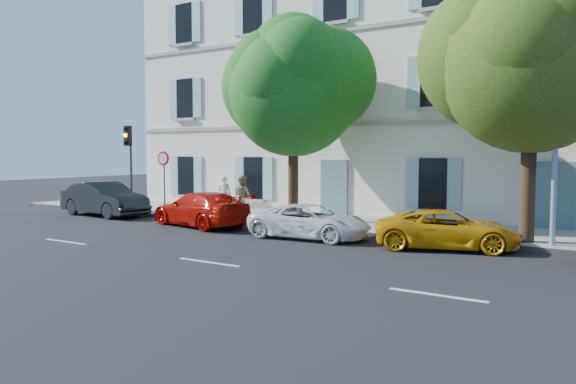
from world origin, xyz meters
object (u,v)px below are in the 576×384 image
Objects in this scene: tree_right at (532,62)px; traffic_light at (129,149)px; car_dark_sedan at (104,199)px; pedestrian_b at (242,196)px; car_white_coupe at (310,221)px; street_lamp at (556,90)px; car_yellow_supercar at (447,229)px; tree_left at (293,92)px; road_sign at (164,169)px; pedestrian_a at (225,195)px; car_red_coupe at (201,209)px.

tree_right is 17.08m from traffic_light.
pedestrian_b is (6.17, 2.03, 0.26)m from car_dark_sedan.
street_lamp is at bearing -79.90° from car_white_coupe.
car_yellow_supercar is 1.07× the size of traffic_light.
tree_left reaches higher than road_sign.
pedestrian_b is (-11.07, 0.35, -4.46)m from tree_right.
car_dark_sedan is 0.59× the size of tree_left.
pedestrian_a is at bearing -7.38° from pedestrian_b.
car_white_coupe is at bearing -8.78° from traffic_light.
car_red_coupe is at bearing -13.73° from traffic_light.
car_dark_sedan is 5.41m from pedestrian_a.
car_white_coupe is at bearing 133.71° from pedestrian_a.
car_red_coupe is 1.19× the size of traffic_light.
traffic_light is at bearing 66.82° from car_yellow_supercar.
tree_left is 0.93× the size of tree_right.
tree_left is 4.69× the size of pedestrian_a.
car_red_coupe is 12.42m from tree_right.
car_yellow_supercar is at bearing 146.58° from pedestrian_a.
pedestrian_a is at bearing -57.36° from car_dark_sedan.
traffic_light is at bearing -172.43° from tree_left.
road_sign is (-14.91, -0.32, -3.37)m from tree_right.
tree_left is (2.61, 2.46, 4.47)m from car_red_coupe.
car_red_coupe is at bearing 99.25° from pedestrian_b.
pedestrian_a is 1.55m from pedestrian_b.
pedestrian_b reaches higher than car_dark_sedan.
car_white_coupe is at bearing 166.83° from pedestrian_b.
tree_left reaches higher than pedestrian_a.
street_lamp is 13.80m from pedestrian_a.
car_yellow_supercar is 0.53× the size of tree_left.
pedestrian_b is (1.43, -0.58, 0.04)m from pedestrian_a.
car_dark_sedan is 6.50m from pedestrian_b.
tree_right reaches higher than pedestrian_b.
tree_left is at bearing 154.37° from pedestrian_a.
car_red_coupe is 1.69× the size of road_sign.
traffic_light reaches higher than pedestrian_a.
car_yellow_supercar is at bearing -138.18° from tree_right.
road_sign is (1.98, 0.23, -0.84)m from traffic_light.
car_dark_sedan is at bearing -149.88° from road_sign.
traffic_light is (-5.59, 1.37, 2.28)m from car_red_coupe.
car_dark_sedan is at bearing -175.91° from street_lamp.
car_red_coupe is 3.12m from pedestrian_a.
tree_right is at bearing 1.23° from road_sign.
traffic_light reaches higher than car_dark_sedan.
street_lamp reaches higher than car_yellow_supercar.
car_white_coupe is at bearing -48.42° from tree_left.
street_lamp reaches higher than car_dark_sedan.
car_white_coupe is 4.43m from car_yellow_supercar.
tree_right is at bearing 111.96° from car_red_coupe.
pedestrian_b reaches higher than car_red_coupe.
street_lamp is at bearing 0.53° from traffic_light.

